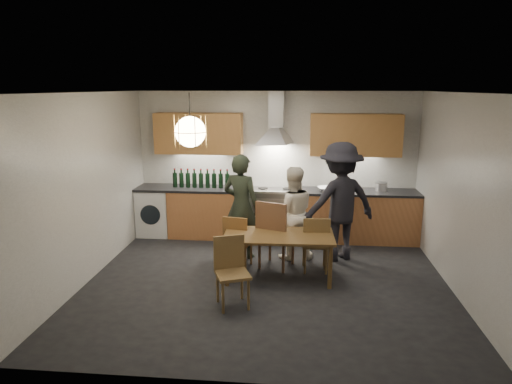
# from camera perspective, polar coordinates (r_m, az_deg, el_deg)

# --- Properties ---
(ground) EXTENTS (5.00, 5.00, 0.00)m
(ground) POSITION_cam_1_polar(r_m,az_deg,el_deg) (6.52, 1.35, -11.17)
(ground) COLOR black
(ground) RESTS_ON ground
(room_shell) EXTENTS (5.02, 4.52, 2.61)m
(room_shell) POSITION_cam_1_polar(r_m,az_deg,el_deg) (6.02, 1.44, 3.81)
(room_shell) COLOR silver
(room_shell) RESTS_ON ground
(counter_run) EXTENTS (5.00, 0.62, 0.90)m
(counter_run) POSITION_cam_1_polar(r_m,az_deg,el_deg) (8.20, 2.52, -2.71)
(counter_run) COLOR #D08750
(counter_run) RESTS_ON ground
(range_stove) EXTENTS (0.90, 0.60, 0.92)m
(range_stove) POSITION_cam_1_polar(r_m,az_deg,el_deg) (8.20, 2.35, -2.77)
(range_stove) COLOR silver
(range_stove) RESTS_ON ground
(wall_fixtures) EXTENTS (4.30, 0.54, 1.10)m
(wall_fixtures) POSITION_cam_1_polar(r_m,az_deg,el_deg) (8.05, 2.49, 7.32)
(wall_fixtures) COLOR tan
(wall_fixtures) RESTS_ON ground
(pendant_lamp) EXTENTS (0.43, 0.43, 0.70)m
(pendant_lamp) POSITION_cam_1_polar(r_m,az_deg,el_deg) (6.03, -8.22, 7.46)
(pendant_lamp) COLOR black
(pendant_lamp) RESTS_ON ground
(dining_table) EXTENTS (1.56, 0.81, 0.65)m
(dining_table) POSITION_cam_1_polar(r_m,az_deg,el_deg) (6.45, 2.86, -5.96)
(dining_table) COLOR brown
(dining_table) RESTS_ON ground
(chair_back_left) EXTENTS (0.43, 0.43, 0.83)m
(chair_back_left) POSITION_cam_1_polar(r_m,az_deg,el_deg) (6.80, -2.39, -5.86)
(chair_back_left) COLOR brown
(chair_back_left) RESTS_ON ground
(chair_back_mid) EXTENTS (0.61, 0.61, 1.05)m
(chair_back_mid) POSITION_cam_1_polar(r_m,az_deg,el_deg) (6.76, 2.27, -4.81)
(chair_back_mid) COLOR brown
(chair_back_mid) RESTS_ON ground
(chair_back_right) EXTENTS (0.40, 0.40, 0.85)m
(chair_back_right) POSITION_cam_1_polar(r_m,az_deg,el_deg) (6.72, 7.49, -6.07)
(chair_back_right) COLOR brown
(chair_back_right) RESTS_ON ground
(chair_front) EXTENTS (0.51, 0.51, 0.87)m
(chair_front) POSITION_cam_1_polar(r_m,az_deg,el_deg) (5.74, -3.15, -9.25)
(chair_front) COLOR brown
(chair_front) RESTS_ON ground
(person_left) EXTENTS (0.71, 0.58, 1.66)m
(person_left) POSITION_cam_1_polar(r_m,az_deg,el_deg) (7.20, -1.86, -1.78)
(person_left) COLOR black
(person_left) RESTS_ON ground
(person_mid) EXTENTS (0.82, 0.69, 1.48)m
(person_mid) POSITION_cam_1_polar(r_m,az_deg,el_deg) (7.18, 4.52, -2.64)
(person_mid) COLOR silver
(person_mid) RESTS_ON ground
(person_right) EXTENTS (1.38, 1.11, 1.86)m
(person_right) POSITION_cam_1_polar(r_m,az_deg,el_deg) (7.20, 10.44, -1.20)
(person_right) COLOR black
(person_right) RESTS_ON ground
(mixing_bowl) EXTENTS (0.38, 0.38, 0.07)m
(mixing_bowl) POSITION_cam_1_polar(r_m,az_deg,el_deg) (8.01, 8.75, 0.37)
(mixing_bowl) COLOR silver
(mixing_bowl) RESTS_ON counter_run
(stock_pot) EXTENTS (0.22, 0.22, 0.14)m
(stock_pot) POSITION_cam_1_polar(r_m,az_deg,el_deg) (8.24, 15.38, 0.63)
(stock_pot) COLOR silver
(stock_pot) RESTS_ON counter_run
(wine_bottles) EXTENTS (1.04, 0.08, 0.34)m
(wine_bottles) POSITION_cam_1_polar(r_m,az_deg,el_deg) (8.24, -6.90, 1.71)
(wine_bottles) COLOR black
(wine_bottles) RESTS_ON counter_run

